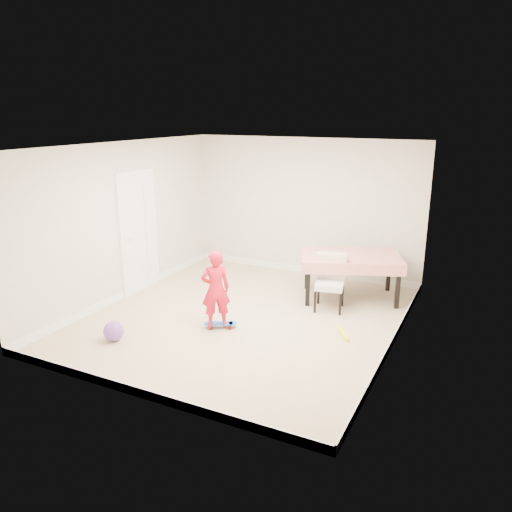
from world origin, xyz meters
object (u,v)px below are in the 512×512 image
at_px(dining_table, 350,276).
at_px(balloon, 113,331).
at_px(child, 216,292).
at_px(dining_chair, 330,283).
at_px(skateboard, 221,325).

bearing_deg(dining_table, balloon, -150.43).
bearing_deg(balloon, child, 41.91).
bearing_deg(dining_chair, dining_table, 65.77).
relative_size(dining_table, dining_chair, 1.82).
distance_m(dining_chair, balloon, 3.35).
relative_size(dining_chair, skateboard, 1.82).
bearing_deg(dining_table, child, -145.09).
bearing_deg(balloon, dining_table, 51.18).
relative_size(skateboard, balloon, 1.75).
xyz_separation_m(dining_table, skateboard, (-1.35, -2.04, -0.34)).
height_order(dining_table, child, child).
bearing_deg(skateboard, dining_table, 28.76).
bearing_deg(dining_chair, balloon, -145.34).
distance_m(dining_table, dining_chair, 0.67).
bearing_deg(dining_table, dining_chair, -124.33).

